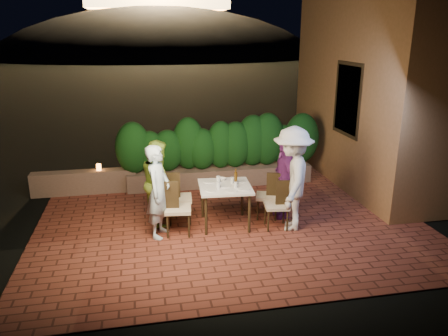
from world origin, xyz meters
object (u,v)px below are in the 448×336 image
object	(u,v)px
beer_bottle	(236,177)
diner_green	(159,182)
bowl	(222,179)
chair_right_front	(277,204)
diner_blue	(158,192)
chair_left_back	(179,197)
diner_white	(292,179)
dining_table	(225,205)
chair_left_front	(178,208)
chair_right_back	(267,195)
diner_purple	(284,178)
parapet_lamp	(99,167)

from	to	relation	value
beer_bottle	diner_green	world-z (taller)	diner_green
bowl	diner_green	bearing A→B (deg)	177.78
chair_right_front	diner_blue	size ratio (longest dim) A/B	0.55
chair_left_back	diner_white	distance (m)	2.07
dining_table	chair_left_front	xyz separation A→B (m)	(-0.86, -0.20, 0.10)
chair_right_back	diner_white	distance (m)	0.77
chair_left_back	chair_right_back	size ratio (longest dim) A/B	1.08
dining_table	beer_bottle	distance (m)	0.56
chair_left_back	diner_green	distance (m)	0.47
chair_left_front	diner_blue	world-z (taller)	diner_blue
chair_left_front	chair_right_front	distance (m)	1.74
diner_blue	bowl	bearing A→B (deg)	-44.39
diner_green	diner_blue	bearing A→B (deg)	168.38
dining_table	diner_white	xyz separation A→B (m)	(1.12, -0.35, 0.55)
beer_bottle	diner_white	distance (m)	1.00
beer_bottle	chair_left_front	size ratio (longest dim) A/B	0.31
beer_bottle	chair_left_back	size ratio (longest dim) A/B	0.31
chair_left_back	chair_right_front	xyz separation A→B (m)	(1.66, -0.61, -0.03)
chair_right_front	diner_purple	bearing A→B (deg)	-114.46
chair_right_front	diner_white	distance (m)	0.54
diner_blue	dining_table	bearing A→B (deg)	-58.19
beer_bottle	chair_right_back	world-z (taller)	beer_bottle
chair_right_front	diner_green	xyz separation A→B (m)	(-2.01, 0.66, 0.33)
diner_white	parapet_lamp	xyz separation A→B (m)	(-3.47, 2.54, -0.35)
dining_table	diner_green	bearing A→B (deg)	162.64
bowl	diner_blue	xyz separation A→B (m)	(-1.18, -0.53, 0.03)
chair_left_front	diner_purple	bearing A→B (deg)	17.38
dining_table	diner_white	size ratio (longest dim) A/B	0.49
chair_left_front	chair_right_front	bearing A→B (deg)	3.53
bowl	chair_right_back	world-z (taller)	chair_right_back
dining_table	chair_left_back	xyz separation A→B (m)	(-0.79, 0.31, 0.10)
parapet_lamp	beer_bottle	bearing A→B (deg)	-40.41
bowl	chair_right_front	size ratio (longest dim) A/B	0.18
chair_left_front	chair_right_back	distance (m)	1.75
beer_bottle	diner_blue	world-z (taller)	diner_blue
parapet_lamp	diner_green	bearing A→B (deg)	-56.72
chair_right_front	chair_right_back	size ratio (longest dim) A/B	1.01
dining_table	diner_green	distance (m)	1.26
bowl	parapet_lamp	xyz separation A→B (m)	(-2.35, 1.88, -0.20)
dining_table	chair_left_front	bearing A→B (deg)	-167.03
diner_green	diner_purple	bearing A→B (deg)	-102.12
chair_right_back	parapet_lamp	bearing A→B (deg)	-14.26
dining_table	chair_right_front	size ratio (longest dim) A/B	1.03
dining_table	chair_right_front	xyz separation A→B (m)	(0.87, -0.30, 0.07)
chair_left_front	parapet_lamp	xyz separation A→B (m)	(-1.49, 2.39, 0.09)
dining_table	diner_green	xyz separation A→B (m)	(-1.15, 0.36, 0.40)
beer_bottle	chair_right_front	world-z (taller)	beer_bottle
chair_right_front	diner_purple	world-z (taller)	diner_purple
diner_white	diner_purple	world-z (taller)	diner_white
chair_right_front	diner_white	bearing A→B (deg)	176.36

